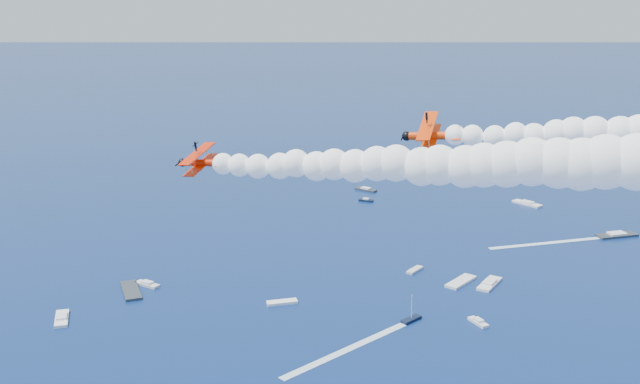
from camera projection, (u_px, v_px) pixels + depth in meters
The scene contains 5 objects.
biplane_lead at pixel (432, 136), 104.65m from camera, with size 8.18×9.17×5.52m, color #ED3705, non-canonical shape.
biplane_trail at pixel (203, 163), 100.23m from camera, with size 6.92×7.76×4.67m, color red, non-canonical shape.
smoke_trail_trail at pixel (464, 164), 88.06m from camera, with size 66.59×26.06×12.41m, color white, non-canonical shape.
spectator_boats at pixel (513, 295), 197.19m from camera, with size 213.88×173.04×0.70m.
boat_wakes at pixel (580, 360), 164.29m from camera, with size 135.22×141.47×0.04m.
Camera 1 is at (66.07, -68.13, 78.89)m, focal length 42.87 mm.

